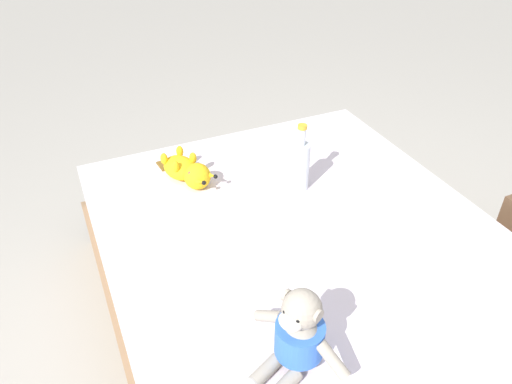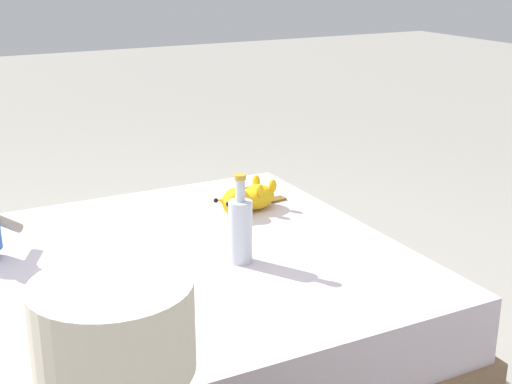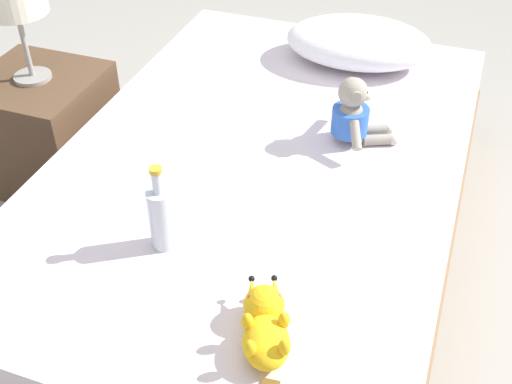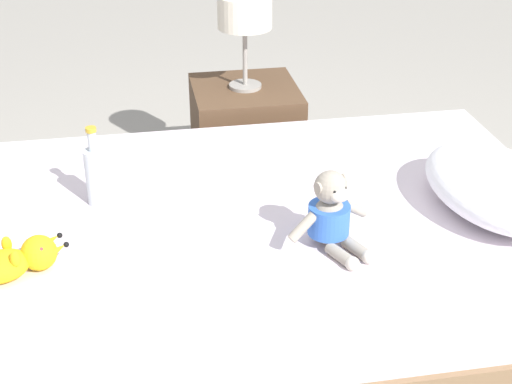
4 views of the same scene
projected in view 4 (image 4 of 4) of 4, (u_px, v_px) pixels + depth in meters
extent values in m
plane|color=#9E998E|center=(256.00, 311.00, 2.57)|extent=(16.00, 16.00, 0.00)
cube|color=#846647|center=(256.00, 284.00, 2.51)|extent=(1.31, 2.04, 0.23)
cube|color=silver|center=(256.00, 231.00, 2.41)|extent=(1.27, 1.98, 0.19)
ellipsoid|color=white|center=(495.00, 186.00, 2.30)|extent=(0.61, 0.44, 0.17)
ellipsoid|color=#9E9384|center=(329.00, 221.00, 2.14)|extent=(0.14, 0.14, 0.15)
cylinder|color=blue|center=(329.00, 219.00, 2.14)|extent=(0.16, 0.16, 0.09)
sphere|color=#9E9384|center=(331.00, 187.00, 2.08)|extent=(0.10, 0.10, 0.10)
ellipsoid|color=beige|center=(340.00, 195.00, 2.06)|extent=(0.07, 0.07, 0.04)
sphere|color=black|center=(344.00, 188.00, 2.06)|extent=(0.01, 0.01, 0.01)
sphere|color=black|center=(334.00, 192.00, 2.04)|extent=(0.01, 0.01, 0.01)
cylinder|color=#9E9384|center=(343.00, 179.00, 2.10)|extent=(0.03, 0.02, 0.03)
cylinder|color=#9E9384|center=(318.00, 188.00, 2.06)|extent=(0.03, 0.02, 0.03)
cylinder|color=#9E9384|center=(354.00, 208.00, 2.18)|extent=(0.07, 0.10, 0.08)
cylinder|color=#9E9384|center=(302.00, 227.00, 2.09)|extent=(0.07, 0.10, 0.08)
cylinder|color=#9E9384|center=(357.00, 249.00, 2.11)|extent=(0.11, 0.07, 0.04)
cylinder|color=#9E9384|center=(341.00, 255.00, 2.08)|extent=(0.11, 0.07, 0.04)
sphere|color=beige|center=(369.00, 257.00, 2.08)|extent=(0.04, 0.04, 0.04)
sphere|color=beige|center=(352.00, 264.00, 2.05)|extent=(0.04, 0.04, 0.04)
ellipsoid|color=yellow|center=(2.00, 266.00, 1.99)|extent=(0.16, 0.18, 0.08)
sphere|color=yellow|center=(39.00, 253.00, 2.04)|extent=(0.10, 0.10, 0.10)
cone|color=yellow|center=(50.00, 241.00, 2.07)|extent=(0.05, 0.07, 0.05)
sphere|color=black|center=(60.00, 235.00, 2.08)|extent=(0.02, 0.02, 0.02)
cone|color=yellow|center=(57.00, 250.00, 2.03)|extent=(0.05, 0.07, 0.05)
sphere|color=black|center=(66.00, 245.00, 2.04)|extent=(0.02, 0.02, 0.02)
sphere|color=red|center=(34.00, 239.00, 2.05)|extent=(0.02, 0.02, 0.02)
sphere|color=red|center=(41.00, 250.00, 2.00)|extent=(0.02, 0.02, 0.02)
ellipsoid|color=yellow|center=(7.00, 244.00, 2.02)|extent=(0.04, 0.04, 0.05)
ellipsoid|color=yellow|center=(15.00, 259.00, 1.96)|extent=(0.04, 0.04, 0.05)
cylinder|color=silver|center=(96.00, 177.00, 2.34)|extent=(0.07, 0.07, 0.18)
cylinder|color=silver|center=(92.00, 141.00, 2.28)|extent=(0.03, 0.03, 0.07)
cylinder|color=gold|center=(91.00, 129.00, 2.26)|extent=(0.03, 0.03, 0.01)
cube|color=brown|center=(246.00, 136.00, 3.30)|extent=(0.45, 0.45, 0.46)
cylinder|color=gray|center=(245.00, 86.00, 3.19)|extent=(0.14, 0.14, 0.02)
cylinder|color=gray|center=(245.00, 56.00, 3.12)|extent=(0.02, 0.02, 0.25)
cylinder|color=beige|center=(245.00, 12.00, 3.03)|extent=(0.23, 0.23, 0.13)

